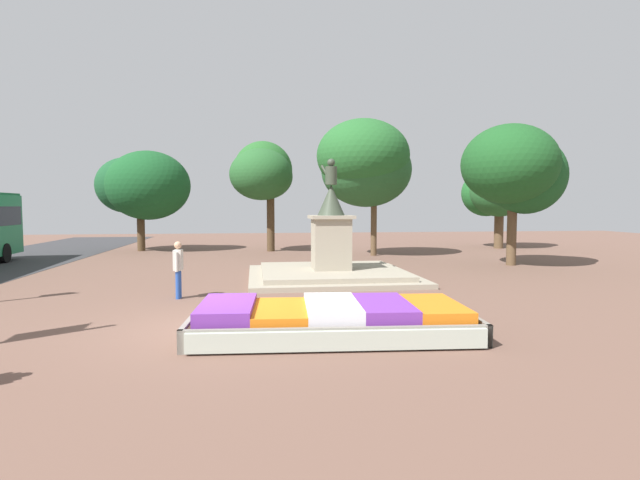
# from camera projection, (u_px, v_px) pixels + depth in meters

# --- Properties ---
(ground_plane) EXTENTS (74.59, 74.59, 0.00)m
(ground_plane) POSITION_uv_depth(u_px,v_px,m) (213.00, 327.00, 10.64)
(ground_plane) COLOR brown
(flower_planter) EXTENTS (5.78, 2.97, 0.67)m
(flower_planter) POSITION_uv_depth(u_px,v_px,m) (332.00, 320.00, 10.02)
(flower_planter) COLOR #38281C
(flower_planter) RESTS_ON ground_plane
(statue_monument) EXTENTS (5.83, 5.83, 4.26)m
(statue_monument) POSITION_uv_depth(u_px,v_px,m) (331.00, 260.00, 17.88)
(statue_monument) COLOR gray
(statue_monument) RESTS_ON ground_plane
(pedestrian_near_planter) EXTENTS (0.23, 0.57, 1.60)m
(pedestrian_near_planter) POSITION_uv_depth(u_px,v_px,m) (178.00, 266.00, 13.89)
(pedestrian_near_planter) COLOR #264CA5
(pedestrian_near_planter) RESTS_ON ground_plane
(park_tree_far_left) EXTENTS (3.55, 4.05, 6.28)m
(park_tree_far_left) POSITION_uv_depth(u_px,v_px,m) (262.00, 174.00, 28.09)
(park_tree_far_left) COLOR #4C3823
(park_tree_far_left) RESTS_ON ground_plane
(park_tree_behind_statue) EXTENTS (4.67, 4.83, 6.00)m
(park_tree_behind_statue) POSITION_uv_depth(u_px,v_px,m) (514.00, 170.00, 21.33)
(park_tree_behind_statue) COLOR brown
(park_tree_behind_statue) RESTS_ON ground_plane
(park_tree_far_right) EXTENTS (4.96, 5.25, 7.00)m
(park_tree_far_right) POSITION_uv_depth(u_px,v_px,m) (365.00, 163.00, 25.60)
(park_tree_far_right) COLOR brown
(park_tree_far_right) RESTS_ON ground_plane
(park_tree_street_side) EXTENTS (4.22, 4.22, 5.56)m
(park_tree_street_side) POSITION_uv_depth(u_px,v_px,m) (497.00, 188.00, 30.59)
(park_tree_street_side) COLOR brown
(park_tree_street_side) RESTS_ON ground_plane
(park_tree_mid_canopy) EXTENTS (5.43, 4.72, 5.70)m
(park_tree_mid_canopy) POSITION_uv_depth(u_px,v_px,m) (142.00, 187.00, 28.51)
(park_tree_mid_canopy) COLOR #4C3823
(park_tree_mid_canopy) RESTS_ON ground_plane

